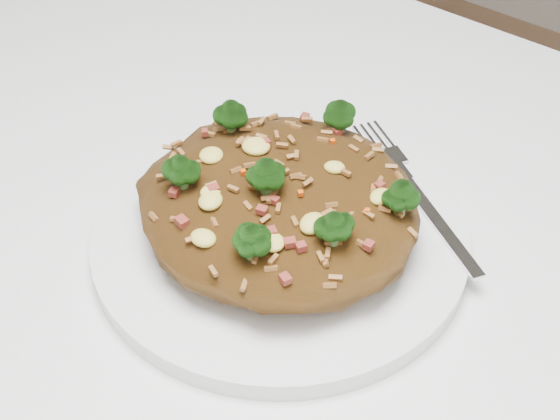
# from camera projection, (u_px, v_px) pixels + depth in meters

# --- Properties ---
(dining_table) EXTENTS (1.20, 0.80, 0.75)m
(dining_table) POSITION_uv_depth(u_px,v_px,m) (198.00, 375.00, 0.54)
(dining_table) COLOR white
(dining_table) RESTS_ON ground
(plate) EXTENTS (0.24, 0.24, 0.01)m
(plate) POSITION_uv_depth(u_px,v_px,m) (280.00, 235.00, 0.50)
(plate) COLOR white
(plate) RESTS_ON dining_table
(fried_rice) EXTENTS (0.18, 0.17, 0.07)m
(fried_rice) POSITION_uv_depth(u_px,v_px,m) (280.00, 194.00, 0.48)
(fried_rice) COLOR brown
(fried_rice) RESTS_ON plate
(fork) EXTENTS (0.15, 0.10, 0.00)m
(fork) POSITION_uv_depth(u_px,v_px,m) (421.00, 200.00, 0.51)
(fork) COLOR silver
(fork) RESTS_ON plate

